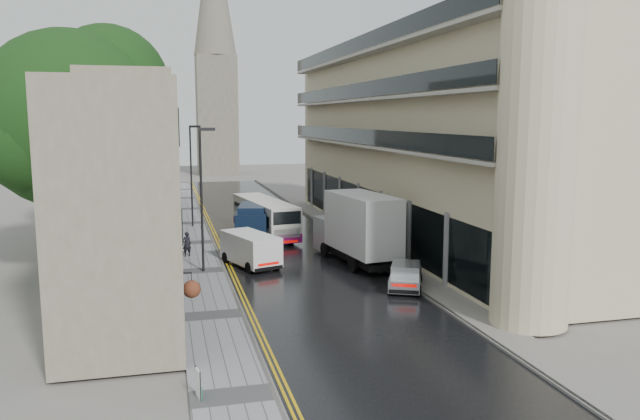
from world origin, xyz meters
name	(u,v)px	position (x,y,z in m)	size (l,w,h in m)	color
ground	(441,416)	(0.00, 0.00, 0.00)	(200.00, 200.00, 0.00)	slate
road	(277,240)	(0.00, 27.50, 0.01)	(9.00, 85.00, 0.02)	black
left_sidewalk	(194,243)	(-5.85, 27.50, 0.06)	(2.70, 85.00, 0.12)	gray
right_sidewalk	(349,236)	(5.40, 27.50, 0.06)	(1.80, 85.00, 0.12)	slate
old_shop_row	(138,157)	(-9.45, 30.00, 6.00)	(4.50, 56.00, 12.00)	gray
modern_block	(421,142)	(10.30, 26.00, 7.00)	(8.00, 40.00, 14.00)	beige
church_spire	(215,42)	(0.50, 82.00, 20.00)	(6.40, 6.40, 40.00)	gray
tree_near	(72,151)	(-12.50, 20.00, 6.95)	(10.56, 10.56, 13.89)	black
tree_far	(101,152)	(-12.20, 33.00, 6.23)	(9.24, 9.24, 12.46)	black
cream_bus	(263,224)	(-1.11, 26.71, 1.35)	(2.21, 9.74, 2.66)	silver
white_lorry	(353,235)	(2.54, 17.16, 2.16)	(2.45, 8.17, 4.29)	silver
silver_hatchback	(390,281)	(3.02, 12.42, 0.68)	(1.54, 3.53, 1.32)	silver
white_van	(249,256)	(-3.23, 18.25, 1.03)	(1.91, 4.45, 2.01)	white
navy_van	(237,226)	(-3.00, 26.14, 1.38)	(2.13, 5.32, 2.72)	black
pedestrian	(187,244)	(-6.48, 23.16, 0.90)	(0.57, 0.37, 1.55)	black
lamp_post_near	(202,201)	(-5.73, 19.03, 4.13)	(0.90, 0.20, 8.03)	black
lamp_post_far	(191,177)	(-5.63, 34.13, 4.11)	(0.90, 0.20, 7.97)	black
estate_sign	(198,384)	(-6.91, 2.68, 0.58)	(0.08, 0.55, 0.92)	white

